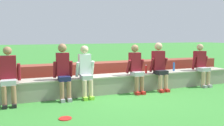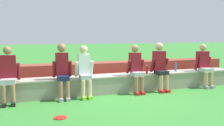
{
  "view_description": "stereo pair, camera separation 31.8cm",
  "coord_description": "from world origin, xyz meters",
  "px_view_note": "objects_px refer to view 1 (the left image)",
  "views": [
    {
      "loc": [
        -2.87,
        -6.04,
        1.63
      ],
      "look_at": [
        -0.32,
        0.28,
        0.85
      ],
      "focal_mm": 38.47,
      "sensor_mm": 36.0,
      "label": 1
    },
    {
      "loc": [
        -2.57,
        -6.15,
        1.63
      ],
      "look_at": [
        -0.32,
        0.28,
        0.85
      ],
      "focal_mm": 38.47,
      "sensor_mm": 36.0,
      "label": 2
    }
  ],
  "objects_px": {
    "person_right_of_center": "(136,67)",
    "person_far_right": "(160,65)",
    "water_bottle_center_gap": "(174,67)",
    "water_bottle_near_right": "(146,69)",
    "water_bottle_mid_right": "(202,65)",
    "person_center": "(86,70)",
    "person_rightmost_edge": "(201,64)",
    "frisbee": "(65,118)",
    "person_left_of_center": "(63,70)",
    "person_far_left": "(8,74)"
  },
  "relations": [
    {
      "from": "person_center",
      "to": "frisbee",
      "type": "relative_size",
      "value": 5.36
    },
    {
      "from": "person_left_of_center",
      "to": "person_rightmost_edge",
      "type": "xyz_separation_m",
      "value": [
        4.45,
        -0.0,
        -0.03
      ]
    },
    {
      "from": "person_right_of_center",
      "to": "person_rightmost_edge",
      "type": "height_order",
      "value": "person_right_of_center"
    },
    {
      "from": "person_left_of_center",
      "to": "person_rightmost_edge",
      "type": "relative_size",
      "value": 1.05
    },
    {
      "from": "frisbee",
      "to": "water_bottle_center_gap",
      "type": "bearing_deg",
      "value": 24.45
    },
    {
      "from": "water_bottle_center_gap",
      "to": "water_bottle_near_right",
      "type": "relative_size",
      "value": 1.14
    },
    {
      "from": "person_far_left",
      "to": "person_rightmost_edge",
      "type": "height_order",
      "value": "person_far_left"
    },
    {
      "from": "person_rightmost_edge",
      "to": "water_bottle_center_gap",
      "type": "bearing_deg",
      "value": 163.61
    },
    {
      "from": "person_left_of_center",
      "to": "water_bottle_near_right",
      "type": "relative_size",
      "value": 5.82
    },
    {
      "from": "person_right_of_center",
      "to": "frisbee",
      "type": "relative_size",
      "value": 5.37
    },
    {
      "from": "person_far_right",
      "to": "person_rightmost_edge",
      "type": "bearing_deg",
      "value": 1.29
    },
    {
      "from": "person_center",
      "to": "frisbee",
      "type": "xyz_separation_m",
      "value": [
        -0.83,
        -1.43,
        -0.71
      ]
    },
    {
      "from": "person_left_of_center",
      "to": "person_far_right",
      "type": "height_order",
      "value": "person_left_of_center"
    },
    {
      "from": "person_far_right",
      "to": "water_bottle_near_right",
      "type": "bearing_deg",
      "value": 142.11
    },
    {
      "from": "frisbee",
      "to": "person_far_left",
      "type": "bearing_deg",
      "value": 124.85
    },
    {
      "from": "person_left_of_center",
      "to": "water_bottle_center_gap",
      "type": "bearing_deg",
      "value": 4.1
    },
    {
      "from": "person_far_left",
      "to": "water_bottle_center_gap",
      "type": "distance_m",
      "value": 4.87
    },
    {
      "from": "water_bottle_center_gap",
      "to": "water_bottle_mid_right",
      "type": "bearing_deg",
      "value": 1.35
    },
    {
      "from": "person_far_left",
      "to": "person_left_of_center",
      "type": "height_order",
      "value": "person_left_of_center"
    },
    {
      "from": "person_left_of_center",
      "to": "person_far_right",
      "type": "relative_size",
      "value": 1.0
    },
    {
      "from": "water_bottle_center_gap",
      "to": "frisbee",
      "type": "distance_m",
      "value": 4.26
    },
    {
      "from": "water_bottle_near_right",
      "to": "water_bottle_mid_right",
      "type": "bearing_deg",
      "value": 2.0
    },
    {
      "from": "person_center",
      "to": "person_rightmost_edge",
      "type": "xyz_separation_m",
      "value": [
        3.88,
        0.05,
        0.01
      ]
    },
    {
      "from": "water_bottle_center_gap",
      "to": "person_rightmost_edge",
      "type": "bearing_deg",
      "value": -16.39
    },
    {
      "from": "person_center",
      "to": "water_bottle_mid_right",
      "type": "distance_m",
      "value": 4.21
    },
    {
      "from": "water_bottle_center_gap",
      "to": "person_far_right",
      "type": "bearing_deg",
      "value": -158.16
    },
    {
      "from": "person_center",
      "to": "person_rightmost_edge",
      "type": "relative_size",
      "value": 1.01
    },
    {
      "from": "water_bottle_near_right",
      "to": "person_left_of_center",
      "type": "bearing_deg",
      "value": -175.34
    },
    {
      "from": "person_center",
      "to": "water_bottle_near_right",
      "type": "distance_m",
      "value": 1.98
    },
    {
      "from": "person_right_of_center",
      "to": "person_far_right",
      "type": "relative_size",
      "value": 0.97
    },
    {
      "from": "person_rightmost_edge",
      "to": "water_bottle_mid_right",
      "type": "xyz_separation_m",
      "value": [
        0.31,
        0.29,
        -0.1
      ]
    },
    {
      "from": "person_far_right",
      "to": "water_bottle_center_gap",
      "type": "distance_m",
      "value": 0.8
    },
    {
      "from": "person_far_left",
      "to": "water_bottle_near_right",
      "type": "distance_m",
      "value": 3.82
    },
    {
      "from": "person_far_left",
      "to": "person_left_of_center",
      "type": "distance_m",
      "value": 1.29
    },
    {
      "from": "water_bottle_near_right",
      "to": "frisbee",
      "type": "bearing_deg",
      "value": -148.72
    },
    {
      "from": "person_far_right",
      "to": "frisbee",
      "type": "relative_size",
      "value": 5.56
    },
    {
      "from": "frisbee",
      "to": "person_center",
      "type": "bearing_deg",
      "value": 60.1
    },
    {
      "from": "water_bottle_near_right",
      "to": "frisbee",
      "type": "height_order",
      "value": "water_bottle_near_right"
    },
    {
      "from": "person_far_right",
      "to": "water_bottle_center_gap",
      "type": "xyz_separation_m",
      "value": [
        0.73,
        0.29,
        -0.13
      ]
    },
    {
      "from": "person_left_of_center",
      "to": "person_right_of_center",
      "type": "xyz_separation_m",
      "value": [
        2.06,
        -0.03,
        -0.03
      ]
    },
    {
      "from": "person_left_of_center",
      "to": "water_bottle_center_gap",
      "type": "relative_size",
      "value": 5.09
    },
    {
      "from": "person_far_right",
      "to": "water_bottle_mid_right",
      "type": "height_order",
      "value": "person_far_right"
    },
    {
      "from": "person_rightmost_edge",
      "to": "frisbee",
      "type": "distance_m",
      "value": 4.99
    },
    {
      "from": "person_far_left",
      "to": "person_far_right",
      "type": "height_order",
      "value": "person_far_right"
    },
    {
      "from": "person_left_of_center",
      "to": "water_bottle_mid_right",
      "type": "xyz_separation_m",
      "value": [
        4.76,
        0.28,
        -0.13
      ]
    },
    {
      "from": "person_far_right",
      "to": "water_bottle_mid_right",
      "type": "distance_m",
      "value": 1.95
    },
    {
      "from": "person_far_left",
      "to": "person_center",
      "type": "xyz_separation_m",
      "value": [
        1.85,
        -0.04,
        -0.01
      ]
    },
    {
      "from": "person_left_of_center",
      "to": "water_bottle_near_right",
      "type": "xyz_separation_m",
      "value": [
        2.53,
        0.21,
        -0.14
      ]
    },
    {
      "from": "person_far_left",
      "to": "frisbee",
      "type": "height_order",
      "value": "person_far_left"
    },
    {
      "from": "person_far_left",
      "to": "water_bottle_near_right",
      "type": "relative_size",
      "value": 5.6
    }
  ]
}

